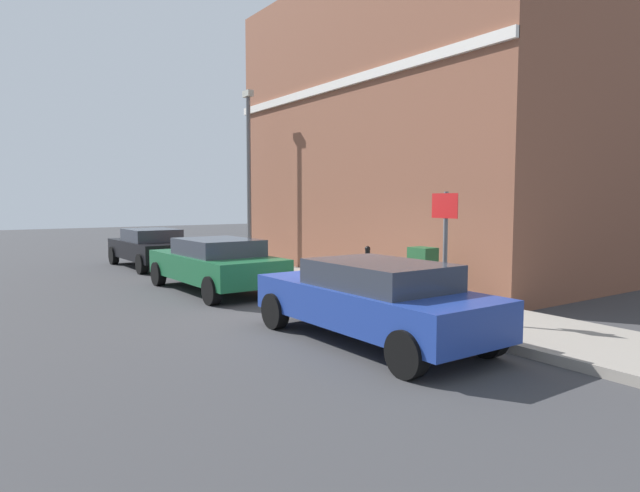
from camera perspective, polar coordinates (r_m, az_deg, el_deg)
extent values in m
plane|color=#38383A|center=(10.84, 0.39, -7.41)|extent=(80.00, 80.00, 0.00)
cube|color=gray|center=(16.90, -5.69, -2.76)|extent=(2.39, 30.00, 0.15)
cube|color=brown|center=(18.30, 12.31, 11.38)|extent=(7.92, 11.58, 8.85)
cube|color=silver|center=(15.85, 2.00, 16.64)|extent=(0.12, 11.58, 0.24)
cube|color=navy|center=(8.87, 5.35, -6.07)|extent=(1.77, 4.46, 0.60)
cube|color=#2D333D|center=(8.64, 6.24, -3.05)|extent=(1.54, 2.28, 0.43)
cylinder|color=black|center=(9.81, -4.74, -6.81)|extent=(0.23, 0.64, 0.64)
cylinder|color=black|center=(10.71, 2.84, -5.82)|extent=(0.23, 0.64, 0.64)
cylinder|color=black|center=(7.21, 9.10, -11.14)|extent=(0.23, 0.64, 0.64)
cylinder|color=black|center=(8.39, 17.21, -9.01)|extent=(0.23, 0.64, 0.64)
cube|color=#195933|center=(14.01, -10.98, -2.12)|extent=(1.96, 4.53, 0.61)
cube|color=#2D333D|center=(13.79, -10.69, -0.14)|extent=(1.68, 2.21, 0.43)
cylinder|color=black|center=(15.28, -16.63, -2.82)|extent=(0.24, 0.65, 0.64)
cylinder|color=black|center=(15.94, -10.68, -2.39)|extent=(0.24, 0.65, 0.64)
cylinder|color=black|center=(12.17, -11.33, -4.62)|extent=(0.24, 0.65, 0.64)
cylinder|color=black|center=(12.98, -4.28, -3.95)|extent=(0.24, 0.65, 0.64)
cube|color=black|center=(19.55, -17.36, -0.34)|extent=(1.82, 4.35, 0.59)
cube|color=#2D333D|center=(19.41, -17.30, 1.08)|extent=(1.57, 2.01, 0.43)
cylinder|color=black|center=(20.88, -20.86, -0.94)|extent=(0.23, 0.64, 0.64)
cylinder|color=black|center=(21.35, -16.59, -0.70)|extent=(0.23, 0.64, 0.64)
cylinder|color=black|center=(17.80, -18.24, -1.80)|extent=(0.23, 0.64, 0.64)
cylinder|color=black|center=(18.35, -13.33, -1.50)|extent=(0.23, 0.64, 0.64)
cube|color=#1E4C28|center=(11.78, 10.71, -2.93)|extent=(0.40, 0.55, 1.15)
cube|color=#333333|center=(11.87, 10.67, -5.49)|extent=(0.46, 0.61, 0.08)
cylinder|color=black|center=(13.30, 5.01, -2.42)|extent=(0.12, 0.12, 0.95)
sphere|color=black|center=(13.24, 5.03, -0.30)|extent=(0.14, 0.14, 0.14)
cylinder|color=#59595B|center=(9.89, 13.01, -1.08)|extent=(0.08, 0.08, 2.30)
cube|color=white|center=(9.83, 13.03, 4.14)|extent=(0.03, 0.56, 0.40)
cube|color=red|center=(9.82, 12.97, 4.14)|extent=(0.01, 0.60, 0.44)
cylinder|color=#59595B|center=(18.19, -7.48, 6.67)|extent=(0.14, 0.14, 5.50)
cube|color=#A5A599|center=(18.51, -7.58, 15.58)|extent=(0.20, 0.44, 0.20)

